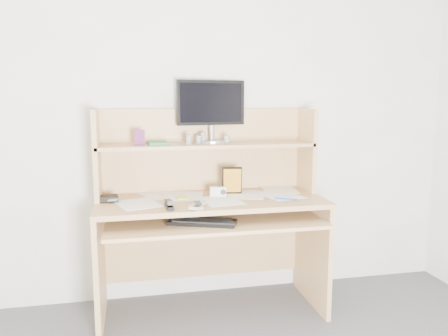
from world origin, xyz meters
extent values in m
cube|color=white|center=(0.00, 1.80, 1.25)|extent=(3.60, 0.04, 2.50)
cube|color=tan|center=(0.00, 1.48, 0.73)|extent=(1.40, 0.60, 0.03)
cube|color=tan|center=(-0.68, 1.48, 0.36)|extent=(0.03, 0.56, 0.72)
cube|color=tan|center=(0.68, 1.48, 0.36)|extent=(0.03, 0.56, 0.72)
cube|color=tan|center=(0.00, 1.77, 0.34)|extent=(1.34, 0.02, 0.41)
cube|color=tan|center=(0.00, 1.36, 0.64)|extent=(1.28, 0.55, 0.02)
cube|color=tan|center=(0.00, 1.77, 1.02)|extent=(1.40, 0.02, 0.55)
cube|color=tan|center=(-0.68, 1.63, 1.02)|extent=(0.03, 0.30, 0.55)
cube|color=tan|center=(0.68, 1.63, 1.02)|extent=(0.03, 0.30, 0.55)
cube|color=tan|center=(0.00, 1.63, 1.07)|extent=(1.38, 0.30, 0.02)
cube|color=white|center=(0.00, 1.48, 0.75)|extent=(1.32, 0.54, 0.01)
cube|color=black|center=(-0.09, 1.28, 0.66)|extent=(0.42, 0.28, 0.02)
cube|color=black|center=(-0.09, 1.28, 0.67)|extent=(0.39, 0.26, 0.01)
cube|color=#A5A4A0|center=(-0.11, 1.27, 0.76)|extent=(0.13, 0.17, 0.02)
cube|color=silver|center=(-0.13, 1.22, 0.77)|extent=(0.08, 0.09, 0.02)
cube|color=black|center=(-0.28, 1.28, 0.78)|extent=(0.05, 0.14, 0.04)
cube|color=black|center=(-0.62, 1.54, 0.77)|extent=(0.12, 0.10, 0.03)
cube|color=gold|center=(-0.18, 1.51, 0.75)|extent=(0.08, 0.08, 0.01)
cube|color=silver|center=(0.05, 1.51, 0.79)|extent=(0.11, 0.06, 0.06)
cube|color=black|center=(0.15, 1.56, 0.85)|extent=(0.13, 0.03, 0.18)
cylinder|color=#1844B4|center=(0.44, 1.34, 0.76)|extent=(0.12, 0.08, 0.01)
cube|color=maroon|center=(-0.43, 1.60, 1.13)|extent=(0.07, 0.02, 0.09)
cube|color=#338158|center=(-0.31, 1.63, 1.09)|extent=(0.13, 0.17, 0.02)
cylinder|color=black|center=(-0.05, 1.64, 1.11)|extent=(0.04, 0.04, 0.05)
cylinder|color=white|center=(-0.12, 1.58, 1.11)|extent=(0.04, 0.04, 0.06)
cylinder|color=black|center=(0.13, 1.62, 1.11)|extent=(0.05, 0.05, 0.05)
cylinder|color=silver|center=(-0.02, 1.66, 1.12)|extent=(0.05, 0.05, 0.07)
cylinder|color=#A4A5A9|center=(0.05, 1.70, 1.09)|extent=(0.23, 0.23, 0.01)
cylinder|color=#A4A5A9|center=(0.05, 1.71, 1.14)|extent=(0.04, 0.04, 0.10)
cube|color=black|center=(0.05, 1.72, 1.34)|extent=(0.47, 0.12, 0.29)
cube|color=black|center=(0.05, 1.71, 1.34)|extent=(0.42, 0.09, 0.25)
camera|label=1|loc=(-0.46, -1.13, 1.35)|focal=35.00mm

